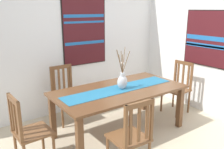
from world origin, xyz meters
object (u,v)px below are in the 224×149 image
chair_2 (178,87)px  chair_1 (131,136)px  chair_3 (65,93)px  centerpiece_vase (122,80)px  painting_on_side_wall (209,39)px  dining_table (120,94)px  painting_on_back_wall (84,29)px  chair_0 (28,131)px

chair_2 → chair_1: bearing=-155.1°
chair_3 → centerpiece_vase: bearing=-60.2°
chair_2 → painting_on_side_wall: painting_on_side_wall is taller
centerpiece_vase → chair_1: (-0.52, -0.84, -0.38)m
chair_1 → dining_table: bearing=60.8°
dining_table → painting_on_back_wall: size_ratio=1.49×
chair_2 → chair_0: bearing=-179.3°
dining_table → painting_on_back_wall: (0.11, 1.26, 0.91)m
centerpiece_vase → dining_table: bearing=134.6°
chair_0 → chair_1: bearing=-41.9°
painting_on_back_wall → dining_table: bearing=-95.1°
painting_on_side_wall → chair_1: bearing=-165.2°
dining_table → chair_2: 1.40m
dining_table → chair_1: 1.01m
chair_3 → dining_table: bearing=-60.8°
dining_table → chair_2: size_ratio=2.09×
chair_2 → chair_3: (-1.89, 0.90, 0.01)m
painting_on_back_wall → painting_on_side_wall: painting_on_back_wall is taller
chair_3 → painting_on_side_wall: (2.32, -1.16, 0.90)m
dining_table → chair_3: chair_3 is taller
chair_3 → painting_on_back_wall: painting_on_back_wall is taller
dining_table → chair_0: 1.43m
dining_table → painting_on_side_wall: size_ratio=2.01×
chair_1 → centerpiece_vase: bearing=58.4°
chair_0 → painting_on_side_wall: painting_on_side_wall is taller
centerpiece_vase → painting_on_back_wall: bearing=86.3°
chair_3 → chair_1: bearing=-89.5°
painting_on_side_wall → centerpiece_vase: bearing=172.6°
chair_1 → painting_on_side_wall: bearing=14.8°
chair_0 → chair_3: chair_3 is taller
chair_2 → painting_on_back_wall: size_ratio=0.71×
centerpiece_vase → painting_on_back_wall: painting_on_back_wall is taller
centerpiece_vase → painting_on_side_wall: bearing=-7.4°
centerpiece_vase → chair_2: bearing=1.3°
centerpiece_vase → painting_on_back_wall: 1.46m
centerpiece_vase → chair_0: centerpiece_vase is taller
painting_on_back_wall → painting_on_side_wall: size_ratio=1.35×
chair_0 → centerpiece_vase: bearing=0.1°
painting_on_back_wall → painting_on_side_wall: bearing=-41.7°
chair_2 → painting_on_side_wall: size_ratio=0.96×
chair_0 → painting_on_back_wall: size_ratio=0.70×
chair_1 → chair_2: (1.88, 0.87, 0.00)m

